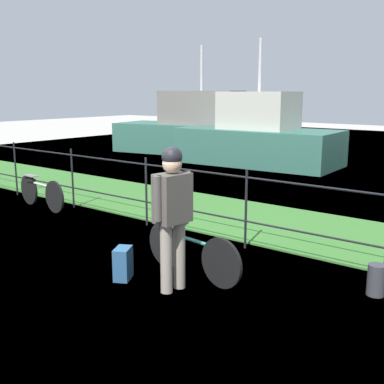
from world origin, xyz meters
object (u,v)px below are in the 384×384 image
(terrier_dog, at_px, (173,197))
(moored_boat_far, at_px, (201,131))
(bicycle_main, at_px, (191,251))
(backpack_on_paving, at_px, (123,264))
(bicycle_parked, at_px, (41,192))
(mooring_bollard, at_px, (376,280))
(wooden_crate, at_px, (171,213))
(moored_boat_near, at_px, (258,138))
(cyclist_person, at_px, (173,206))

(terrier_dog, relative_size, moored_boat_far, 0.05)
(bicycle_main, bearing_deg, backpack_on_paving, -134.37)
(bicycle_parked, bearing_deg, backpack_on_paving, -21.37)
(moored_boat_far, bearing_deg, mooring_bollard, -43.88)
(wooden_crate, relative_size, mooring_bollard, 0.97)
(backpack_on_paving, height_order, bicycle_parked, bicycle_parked)
(bicycle_main, xyz_separation_m, wooden_crate, (-0.35, 0.05, 0.42))
(terrier_dog, bearing_deg, bicycle_parked, 167.91)
(terrier_dog, bearing_deg, moored_boat_near, 114.06)
(cyclist_person, xyz_separation_m, bicycle_parked, (-4.65, 1.41, -0.67))
(bicycle_main, distance_m, backpack_on_paving, 0.85)
(mooring_bollard, bearing_deg, terrier_dog, -161.13)
(backpack_on_paving, bearing_deg, cyclist_person, -108.15)
(bicycle_main, bearing_deg, bicycle_parked, 168.23)
(terrier_dog, distance_m, mooring_bollard, 2.59)
(wooden_crate, height_order, moored_boat_far, moored_boat_far)
(mooring_bollard, xyz_separation_m, moored_boat_far, (-9.22, 8.87, 0.66))
(mooring_bollard, xyz_separation_m, moored_boat_near, (-6.22, 7.89, 0.65))
(mooring_bollard, relative_size, moored_boat_near, 0.07)
(bicycle_main, xyz_separation_m, moored_boat_near, (-4.21, 8.74, 0.51))
(wooden_crate, bearing_deg, terrier_dog, -7.57)
(cyclist_person, relative_size, backpack_on_paving, 4.21)
(backpack_on_paving, height_order, mooring_bollard, backpack_on_paving)
(bicycle_main, bearing_deg, cyclist_person, -76.83)
(terrier_dog, bearing_deg, cyclist_person, -49.45)
(backpack_on_paving, xyz_separation_m, bicycle_parked, (-3.95, 1.55, 0.13))
(terrier_dog, relative_size, moored_boat_near, 0.06)
(mooring_bollard, relative_size, bicycle_parked, 0.22)
(moored_boat_near, xyz_separation_m, moored_boat_far, (-3.00, 0.97, 0.00))
(bicycle_main, height_order, moored_boat_near, moored_boat_near)
(wooden_crate, height_order, moored_boat_near, moored_boat_near)
(terrier_dog, bearing_deg, backpack_on_paving, -111.91)
(wooden_crate, distance_m, cyclist_person, 0.74)
(bicycle_main, relative_size, mooring_bollard, 4.38)
(bicycle_main, distance_m, mooring_bollard, 2.19)
(cyclist_person, height_order, bicycle_parked, cyclist_person)
(mooring_bollard, bearing_deg, wooden_crate, -161.39)
(bicycle_main, xyz_separation_m, backpack_on_paving, (-0.59, -0.60, -0.12))
(wooden_crate, distance_m, backpack_on_paving, 0.88)
(wooden_crate, bearing_deg, cyclist_person, -48.08)
(moored_boat_far, bearing_deg, bicycle_main, -53.42)
(wooden_crate, height_order, cyclist_person, cyclist_person)
(mooring_bollard, distance_m, moored_boat_far, 12.81)
(bicycle_main, distance_m, moored_boat_far, 12.10)
(cyclist_person, height_order, moored_boat_near, moored_boat_near)
(moored_boat_near, bearing_deg, wooden_crate, -66.07)
(wooden_crate, height_order, backpack_on_paving, wooden_crate)
(bicycle_main, height_order, cyclist_person, cyclist_person)
(moored_boat_near, bearing_deg, backpack_on_paving, -68.80)
(wooden_crate, relative_size, cyclist_person, 0.21)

